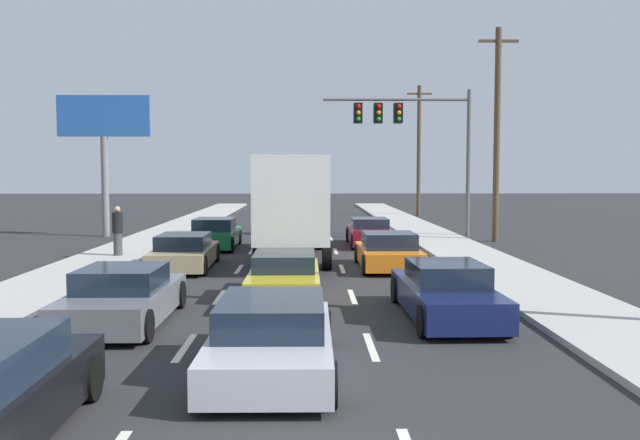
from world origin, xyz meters
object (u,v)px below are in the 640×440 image
at_px(car_yellow, 285,278).
at_px(car_maroon, 370,233).
at_px(car_green, 215,234).
at_px(box_truck, 293,202).
at_px(traffic_signal_mast, 403,124).
at_px(car_tan, 184,252).
at_px(utility_pole_mid, 497,133).
at_px(roadside_billboard, 104,134).
at_px(car_orange, 388,252).
at_px(car_gray, 123,298).
at_px(utility_pole_far, 419,149).
at_px(car_navy, 446,293).
at_px(pedestrian_near_corner, 118,231).
at_px(car_silver, 272,337).

height_order(car_yellow, car_maroon, car_maroon).
bearing_deg(car_green, box_truck, -51.17).
bearing_deg(traffic_signal_mast, car_tan, -129.93).
height_order(box_truck, utility_pole_mid, utility_pole_mid).
bearing_deg(car_tan, roadside_billboard, 117.48).
bearing_deg(car_orange, traffic_signal_mast, 79.48).
bearing_deg(roadside_billboard, car_tan, -62.52).
xyz_separation_m(car_gray, utility_pole_far, (12.01, 34.88, 4.29)).
distance_m(utility_pole_mid, roadside_billboard, 18.82).
xyz_separation_m(utility_pole_mid, utility_pole_far, (-0.49, 18.35, -0.13)).
height_order(car_gray, car_orange, car_gray).
height_order(car_green, car_navy, car_green).
bearing_deg(car_maroon, car_tan, -134.31).
relative_size(car_tan, roadside_billboard, 0.65).
xyz_separation_m(car_tan, utility_pole_mid, (12.67, 8.35, 4.43)).
bearing_deg(car_gray, utility_pole_far, 71.00).
relative_size(car_maroon, pedestrian_near_corner, 2.39).
xyz_separation_m(box_truck, pedestrian_near_corner, (-6.46, 0.63, -1.07)).
bearing_deg(utility_pole_far, pedestrian_near_corner, -121.95).
height_order(car_silver, traffic_signal_mast, traffic_signal_mast).
relative_size(car_orange, traffic_signal_mast, 0.57).
bearing_deg(box_truck, car_gray, -108.62).
height_order(car_green, traffic_signal_mast, traffic_signal_mast).
relative_size(car_tan, utility_pole_far, 0.48).
bearing_deg(car_maroon, car_yellow, -104.81).
relative_size(car_tan, car_silver, 1.01).
relative_size(car_gray, traffic_signal_mast, 0.61).
height_order(car_tan, car_gray, car_gray).
relative_size(car_gray, utility_pole_mid, 0.46).
relative_size(car_tan, car_yellow, 1.00).
distance_m(box_truck, utility_pole_far, 26.39).
xyz_separation_m(car_green, car_maroon, (6.61, 0.83, -0.03)).
xyz_separation_m(car_tan, car_silver, (3.48, -11.66, 0.01)).
relative_size(car_navy, traffic_signal_mast, 0.65).
bearing_deg(utility_pole_far, car_green, -120.23).
bearing_deg(car_orange, car_tan, 178.86).
bearing_deg(car_green, roadside_billboard, 139.30).
distance_m(car_tan, traffic_signal_mast, 14.44).
bearing_deg(car_tan, car_navy, -47.55).
distance_m(car_navy, utility_pole_mid, 17.60).
relative_size(box_truck, car_silver, 2.00).
distance_m(car_green, car_maroon, 6.66).
relative_size(traffic_signal_mast, utility_pole_far, 0.76).
height_order(car_navy, pedestrian_near_corner, pedestrian_near_corner).
xyz_separation_m(utility_pole_far, pedestrian_near_corner, (-15.07, -24.16, -3.80)).
distance_m(car_yellow, roadside_billboard, 19.85).
bearing_deg(car_navy, box_truck, 109.99).
bearing_deg(utility_pole_far, utility_pole_mid, -88.46).
distance_m(car_silver, car_maroon, 18.90).
bearing_deg(car_orange, pedestrian_near_corner, 164.46).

